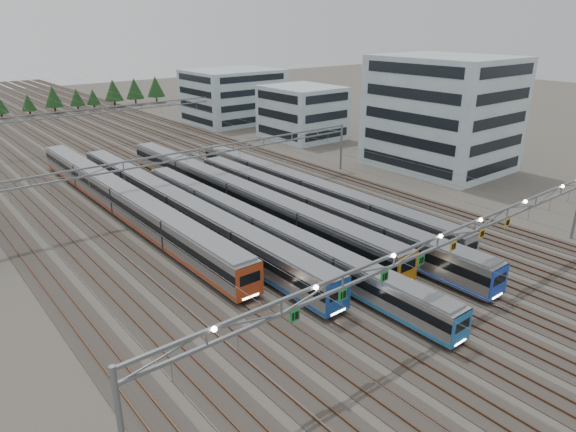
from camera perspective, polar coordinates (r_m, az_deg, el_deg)
ground at (r=48.44m, az=15.41°, el=-10.71°), size 400.00×400.00×0.00m
track_bed at (r=129.85m, az=-22.99°, el=8.96°), size 54.00×260.00×5.42m
train_a at (r=72.38m, az=-17.95°, el=1.74°), size 3.07×60.11×4.01m
train_b at (r=67.76m, az=-12.14°, el=0.94°), size 2.95×59.63×3.84m
train_c at (r=60.22m, az=-2.97°, el=-1.44°), size 2.55×53.98×3.32m
train_d at (r=71.99m, az=-5.81°, el=2.51°), size 2.95×60.36×3.84m
train_e at (r=65.88m, az=3.05°, el=0.75°), size 2.84×51.09×3.70m
train_f at (r=73.35m, az=2.25°, el=2.88°), size 2.81×52.73×3.66m
gantry_near at (r=45.13m, az=16.35°, el=-3.08°), size 56.36×0.61×8.08m
gantry_mid at (r=74.20m, az=-9.72°, el=6.26°), size 56.36×0.36×8.00m
gantry_far at (r=114.86m, az=-21.11°, el=10.34°), size 56.36×0.36×8.00m
depot_bldg_south at (r=95.06m, az=16.71°, el=10.89°), size 18.00×22.00×19.25m
depot_bldg_mid at (r=115.79m, az=1.59°, el=11.43°), size 14.00×16.00×11.36m
depot_bldg_north at (r=136.01m, az=-6.09°, el=13.13°), size 22.00×18.00×13.16m
treeline at (r=160.85m, az=-28.11°, el=11.20°), size 87.50×5.60×7.02m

